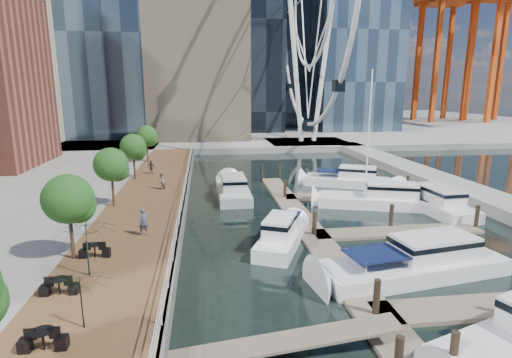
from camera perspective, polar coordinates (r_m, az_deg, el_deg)
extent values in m
plane|color=black|center=(20.15, 6.08, -16.64)|extent=(520.00, 520.00, 0.00)
cube|color=brown|center=(33.72, -15.21, -3.94)|extent=(6.00, 60.00, 1.00)
cube|color=#595954|center=(33.44, -10.10, -3.83)|extent=(0.25, 60.00, 1.00)
cube|color=gray|center=(119.52, -5.42, 7.98)|extent=(200.00, 114.00, 1.00)
cube|color=gray|center=(45.29, 25.20, -0.55)|extent=(4.00, 60.00, 1.00)
cube|color=gray|center=(72.06, 7.35, 4.99)|extent=(14.00, 12.00, 1.00)
cube|color=#6D6051|center=(29.67, 7.25, -6.66)|extent=(2.00, 32.00, 0.20)
cube|color=#6D6051|center=(22.31, 31.42, -15.20)|extent=(12.00, 2.00, 0.20)
cube|color=#6D6051|center=(29.99, 19.49, -7.09)|extent=(12.00, 2.00, 0.20)
cube|color=#6D6051|center=(38.74, 12.89, -2.31)|extent=(12.00, 2.00, 0.20)
cylinder|color=white|center=(70.99, 5.63, 15.84)|extent=(0.80, 0.80, 26.00)
cylinder|color=white|center=(72.26, 9.65, 15.67)|extent=(0.80, 0.80, 26.00)
cylinder|color=#3F2B1C|center=(23.50, -24.82, -7.54)|extent=(0.20, 0.20, 2.40)
sphere|color=#265B1E|center=(22.91, -25.30, -2.58)|extent=(2.60, 2.60, 2.60)
cylinder|color=#3F2B1C|center=(32.77, -19.76, -1.64)|extent=(0.20, 0.20, 2.40)
sphere|color=#265B1E|center=(32.35, -20.03, 1.97)|extent=(2.60, 2.60, 2.60)
cylinder|color=#3F2B1C|center=(42.37, -16.98, 1.63)|extent=(0.20, 0.20, 2.40)
sphere|color=#265B1E|center=(42.05, -17.17, 4.44)|extent=(2.60, 2.60, 2.60)
cylinder|color=#3F2B1C|center=(52.13, -15.24, 3.69)|extent=(0.20, 0.20, 2.40)
sphere|color=#265B1E|center=(51.86, -15.37, 5.98)|extent=(2.60, 2.60, 2.60)
imported|color=#4A5062|center=(25.77, -15.76, -5.90)|extent=(0.75, 0.67, 1.73)
imported|color=#85765C|center=(37.23, -13.36, -0.26)|extent=(0.90, 0.96, 1.57)
imported|color=#323A3F|center=(44.50, -14.72, 1.66)|extent=(0.94, 0.67, 1.47)
imported|color=#0F3718|center=(16.90, -23.67, -15.79)|extent=(2.56, 2.60, 2.15)
imported|color=#113E27|center=(21.03, -23.02, -9.22)|extent=(3.77, 3.81, 2.72)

